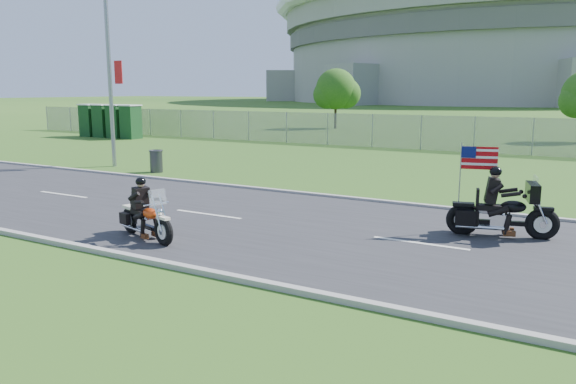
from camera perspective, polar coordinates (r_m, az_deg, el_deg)
The scene contains 15 objects.
ground at distance 14.64m, azimuth -1.91°, elevation -3.29°, with size 420.00×420.00×0.00m, color #214816.
road at distance 14.64m, azimuth -1.91°, elevation -3.21°, with size 120.00×8.00×0.04m, color #28282B.
curb_north at distance 18.13m, azimuth 4.82°, elevation -0.50°, with size 120.00×0.18×0.12m, color #9E9B93.
curb_south at distance 11.51m, azimuth -12.64°, elevation -7.11°, with size 120.00×0.18×0.12m, color #9E9B93.
fence at distance 34.53m, azimuth 8.56°, elevation 6.19°, with size 60.00×0.03×2.00m, color gray.
stadium at distance 184.56m, azimuth 21.78°, elevation 13.44°, with size 140.40×140.40×29.20m.
streetlight at distance 26.82m, azimuth -17.48°, elevation 14.58°, with size 0.90×2.46×10.00m.
porta_toilet_a at distance 41.49m, azimuth -15.68°, elevation 6.81°, with size 1.10×1.10×2.30m, color #133C18.
porta_toilet_b at distance 42.50m, azimuth -17.02°, elevation 6.82°, with size 1.10×1.10×2.30m, color #133C18.
porta_toilet_c at distance 43.53m, azimuth -18.29°, elevation 6.83°, with size 1.10×1.10×2.30m, color #133C18.
porta_toilet_d at distance 44.58m, azimuth -19.51°, elevation 6.83°, with size 1.10×1.10×2.30m, color #133C18.
tree_fence_mid at distance 50.88m, azimuth 4.95°, elevation 10.18°, with size 3.96×3.69×5.30m.
motorcycle_lead at distance 13.46m, azimuth -14.27°, elevation -2.78°, with size 2.13×0.95×1.47m.
motorcycle_follow at distance 14.10m, azimuth 20.90°, elevation -2.09°, with size 2.50×1.12×2.12m.
trash_can at distance 24.37m, azimuth -13.24°, elevation 3.03°, with size 0.53×0.53×0.91m, color #353539.
Camera 1 is at (7.49, -12.10, 3.46)m, focal length 35.00 mm.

